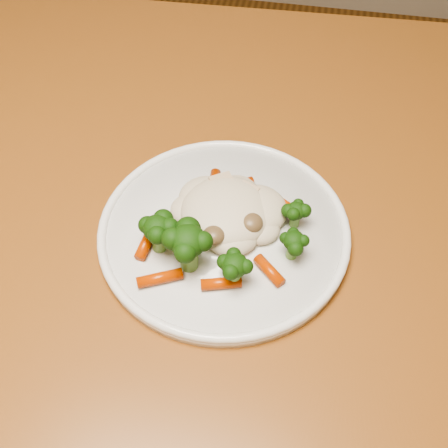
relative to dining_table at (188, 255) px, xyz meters
name	(u,v)px	position (x,y,z in m)	size (l,w,h in m)	color
dining_table	(188,255)	(0.00, 0.00, 0.00)	(1.35, 0.93, 0.75)	brown
plate	(224,232)	(0.05, -0.03, 0.09)	(0.27, 0.27, 0.01)	white
meal	(219,223)	(0.05, -0.04, 0.12)	(0.18, 0.17, 0.05)	beige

